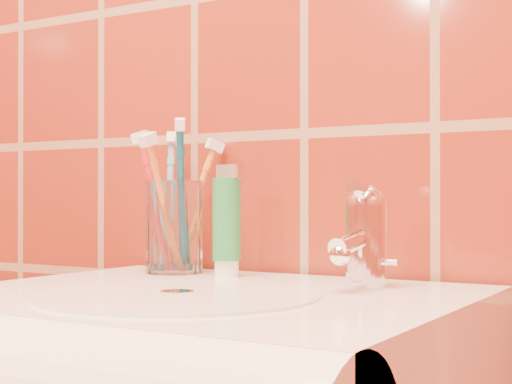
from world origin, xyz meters
The scene contains 8 objects.
glass_tumbler centered at (-0.16, 1.12, 0.91)m, with size 0.08×0.08×0.13m, color white.
toothpaste_tube centered at (-0.07, 1.11, 0.92)m, with size 0.04×0.04×0.15m.
faucet centered at (0.14, 1.09, 0.91)m, with size 0.05×0.11×0.12m.
toothbrush_0 centered at (-0.18, 1.10, 0.95)m, with size 0.07×0.03×0.20m, color red, non-canonical shape.
toothbrush_1 centered at (-0.15, 1.08, 0.94)m, with size 0.03×0.09×0.19m, color #D26325, non-canonical shape.
toothbrush_2 centered at (-0.18, 1.14, 0.95)m, with size 0.05×0.08×0.20m, color #73A2CE, non-canonical shape.
toothbrush_3 centered at (-0.15, 1.15, 0.94)m, with size 0.06×0.08×0.19m, color orange, non-canonical shape.
toothbrush_4 centered at (-0.14, 1.10, 0.95)m, with size 0.05×0.06×0.21m, color #0D5473, non-canonical shape.
Camera 1 is at (0.49, 0.25, 0.95)m, focal length 55.00 mm.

